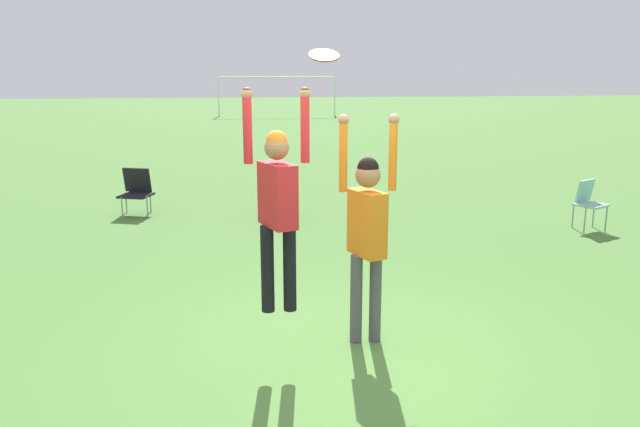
# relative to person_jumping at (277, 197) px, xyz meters

# --- Properties ---
(ground_plane) EXTENTS (120.00, 120.00, 0.00)m
(ground_plane) POSITION_rel_person_jumping_xyz_m (0.57, -0.05, -1.57)
(ground_plane) COLOR #4C7A38
(person_jumping) EXTENTS (0.60, 0.49, 2.02)m
(person_jumping) POSITION_rel_person_jumping_xyz_m (0.00, 0.00, 0.00)
(person_jumping) COLOR black
(person_jumping) RESTS_ON ground_plane
(person_defending) EXTENTS (0.58, 0.47, 2.27)m
(person_defending) POSITION_rel_person_jumping_xyz_m (0.88, 0.33, -0.35)
(person_defending) COLOR #4C4C51
(person_defending) RESTS_ON ground_plane
(frisbee) EXTENTS (0.26, 0.25, 0.12)m
(frisbee) POSITION_rel_person_jumping_xyz_m (0.42, 0.03, 1.22)
(frisbee) COLOR #E04C23
(camping_chair_0) EXTENTS (0.68, 0.74, 0.86)m
(camping_chair_0) POSITION_rel_person_jumping_xyz_m (0.40, 5.93, -1.08)
(camping_chair_0) COLOR gray
(camping_chair_0) RESTS_ON ground_plane
(camping_chair_1) EXTENTS (0.67, 0.73, 0.86)m
(camping_chair_1) POSITION_rel_person_jumping_xyz_m (-2.26, 6.53, -1.09)
(camping_chair_1) COLOR gray
(camping_chair_1) RESTS_ON ground_plane
(camping_chair_2) EXTENTS (0.61, 0.67, 0.84)m
(camping_chair_2) POSITION_rel_person_jumping_xyz_m (5.57, 4.33, -1.05)
(camping_chair_2) COLOR gray
(camping_chair_2) RESTS_ON ground_plane
(soccer_goal) EXTENTS (7.10, 0.10, 2.35)m
(soccer_goal) POSITION_rel_person_jumping_xyz_m (2.11, 32.70, 0.28)
(soccer_goal) COLOR white
(soccer_goal) RESTS_ON ground_plane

